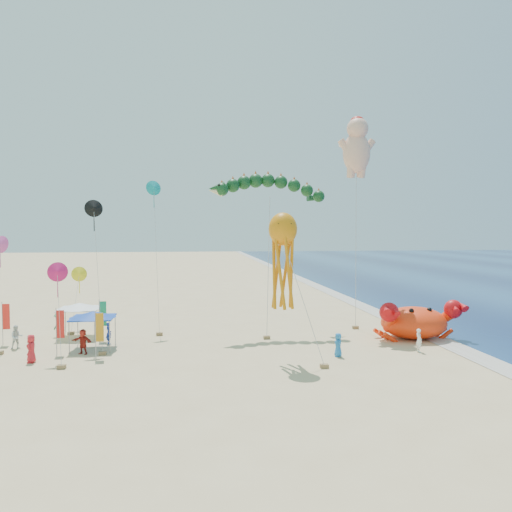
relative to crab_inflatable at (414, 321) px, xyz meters
The scene contains 11 objects.
ground 10.45m from the crab_inflatable, behind, with size 320.00×320.00×0.00m, color #D1B784.
foam_strip 2.24m from the crab_inflatable, 22.07° to the right, with size 320.00×320.00×0.00m, color silver.
crab_inflatable is the anchor object (origin of this frame).
dragon_kite 15.83m from the crab_inflatable, 155.52° to the left, with size 10.17×5.46×12.92m.
cherub_kite 15.43m from the crab_inflatable, 124.25° to the left, with size 2.36×2.09×18.15m.
octopus_kite 13.82m from the crab_inflatable, 155.54° to the right, with size 3.41×3.01×9.62m.
canopy_blue 24.34m from the crab_inflatable, behind, with size 3.23×3.23×2.71m.
canopy_white 26.54m from the crab_inflatable, behind, with size 3.36×3.36×2.71m.
feather_flags 26.16m from the crab_inflatable, behind, with size 8.14×5.57×3.20m.
beachgoers 23.48m from the crab_inflatable, behind, with size 28.83×10.38×1.88m.
small_kites 26.47m from the crab_inflatable, behind, with size 12.13×14.14×12.77m.
Camera 1 is at (-7.11, -35.99, 8.51)m, focal length 35.00 mm.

